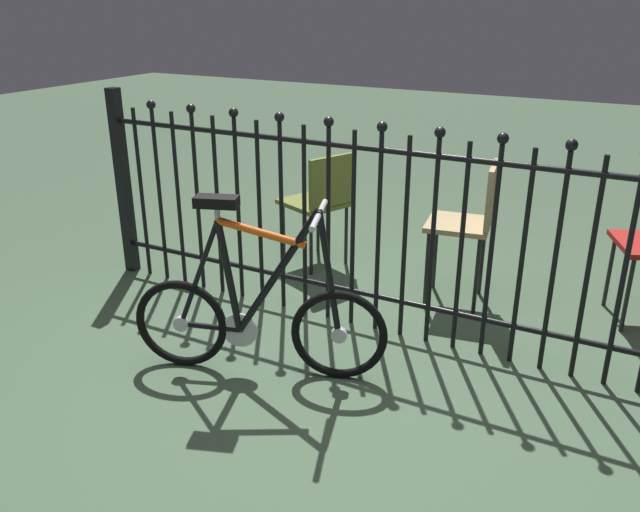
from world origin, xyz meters
TOP-DOWN VIEW (x-y plane):
  - ground_plane at (0.00, 0.00)m, footprint 20.00×20.00m
  - iron_fence at (-0.06, 0.56)m, footprint 3.76×0.07m
  - bicycle at (-0.37, -0.12)m, footprint 1.19×0.52m
  - chair_tan at (0.30, 1.14)m, footprint 0.42×0.41m
  - chair_olive at (-0.74, 1.23)m, footprint 0.51×0.50m

SIDE VIEW (x-z plane):
  - ground_plane at x=0.00m, z-range 0.00..0.00m
  - bicycle at x=-0.37m, z-range -0.14..0.76m
  - chair_olive at x=-0.74m, z-range 0.09..0.88m
  - chair_tan at x=0.30m, z-range 0.11..0.97m
  - iron_fence at x=-0.06m, z-range 0.00..1.22m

